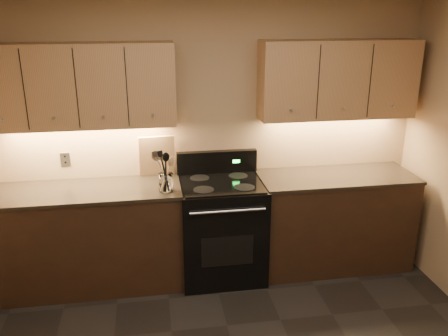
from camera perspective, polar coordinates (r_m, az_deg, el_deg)
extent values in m
cube|color=#9B865B|center=(4.43, -1.99, 4.12)|extent=(4.00, 0.04, 2.60)
cube|color=black|center=(4.46, -15.66, -8.23)|extent=(1.60, 0.60, 0.90)
cube|color=#372E23|center=(4.27, -16.21, -2.67)|extent=(1.62, 0.62, 0.03)
cube|color=black|center=(4.74, 12.99, -6.29)|extent=(1.44, 0.60, 0.90)
cube|color=#372E23|center=(4.57, 13.41, -1.01)|extent=(1.46, 0.62, 0.03)
cube|color=black|center=(4.44, -0.29, -7.45)|extent=(0.76, 0.65, 0.92)
cube|color=black|center=(4.25, -0.30, -1.84)|extent=(0.70, 0.60, 0.01)
cube|color=black|center=(4.48, -0.87, 0.70)|extent=(0.76, 0.07, 0.22)
cube|color=#19FF33|center=(4.47, 1.48, 0.81)|extent=(0.06, 0.00, 0.03)
cylinder|color=silver|center=(3.99, 0.46, -5.23)|extent=(0.65, 0.02, 0.02)
cube|color=black|center=(4.18, 0.42, -9.99)|extent=(0.46, 0.00, 0.28)
cylinder|color=black|center=(4.09, -2.47, -2.62)|extent=(0.18, 0.18, 0.00)
cylinder|color=black|center=(4.14, 2.48, -2.33)|extent=(0.18, 0.18, 0.00)
cylinder|color=black|center=(4.37, -2.94, -1.19)|extent=(0.18, 0.18, 0.00)
cylinder|color=black|center=(4.42, 1.70, -0.93)|extent=(0.18, 0.18, 0.00)
cube|color=#A98054|center=(4.19, -17.10, 9.42)|extent=(1.60, 0.30, 0.70)
cube|color=#A98054|center=(4.49, 13.56, 10.32)|extent=(1.44, 0.30, 0.70)
cube|color=#B2B5BA|center=(4.51, -18.56, 1.00)|extent=(0.08, 0.01, 0.12)
cylinder|color=white|center=(4.07, -7.02, -1.72)|extent=(0.15, 0.15, 0.16)
cylinder|color=white|center=(4.10, -6.98, -2.63)|extent=(0.12, 0.12, 0.02)
cube|color=tan|center=(4.39, -8.08, 1.45)|extent=(0.33, 0.14, 0.40)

